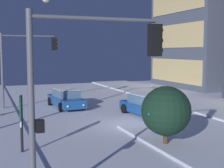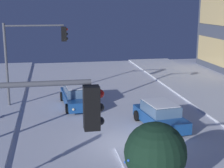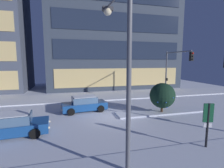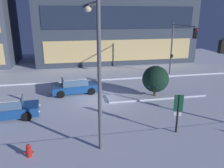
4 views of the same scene
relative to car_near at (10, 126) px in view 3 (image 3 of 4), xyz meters
name	(u,v)px [view 3 (image 3 of 4)]	position (x,y,z in m)	size (l,w,h in m)	color
ground	(112,117)	(7.40, 2.10, -0.71)	(52.00, 52.00, 0.00)	silver
curb_strip_far	(97,96)	(7.40, 10.72, -0.64)	(52.00, 5.20, 0.14)	silver
median_strip	(162,112)	(12.34, 2.12, -0.64)	(9.00, 1.80, 0.14)	silver
office_tower_main	(112,4)	(12.12, 20.43, 14.98)	(23.58, 10.78, 31.37)	#384251
car_near	(10,126)	(0.00, 0.00, 0.00)	(4.89, 2.30, 1.49)	#19478C
car_far	(84,104)	(5.16, 4.46, 0.00)	(4.51, 2.42, 1.49)	#19478C
traffic_light_corner_far_right	(175,66)	(16.88, 6.95, 3.59)	(0.32, 5.18, 6.21)	#565960
street_lamp_arched	(121,54)	(6.08, -4.52, 4.43)	(0.58, 3.23, 7.88)	#565960
parking_info_sign	(208,121)	(11.02, -4.53, 0.94)	(0.55, 0.19, 2.60)	black
decorated_tree_median	(162,96)	(12.15, 1.93, 0.99)	(2.34, 2.34, 2.88)	#473323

